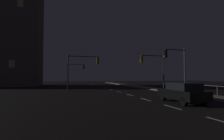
{
  "coord_description": "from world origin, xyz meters",
  "views": [
    {
      "loc": [
        -6.95,
        -1.39,
        2.05
      ],
      "look_at": [
        -1.34,
        19.63,
        2.86
      ],
      "focal_mm": 28.1,
      "sensor_mm": 36.0,
      "label": 1
    }
  ],
  "objects_px": {
    "traffic_light_mid_left": "(75,70)",
    "traffic_light_far_center": "(82,65)",
    "traffic_light_overhead_east": "(153,65)",
    "car": "(182,92)",
    "traffic_light_mid_right": "(176,61)"
  },
  "relations": [
    {
      "from": "traffic_light_mid_left",
      "to": "traffic_light_far_center",
      "type": "xyz_separation_m",
      "value": [
        0.21,
        -13.83,
        0.14
      ]
    },
    {
      "from": "traffic_light_overhead_east",
      "to": "traffic_light_far_center",
      "type": "bearing_deg",
      "value": 164.1
    },
    {
      "from": "car",
      "to": "traffic_light_far_center",
      "type": "bearing_deg",
      "value": 117.77
    },
    {
      "from": "traffic_light_mid_right",
      "to": "traffic_light_overhead_east",
      "type": "distance_m",
      "value": 4.15
    },
    {
      "from": "traffic_light_mid_left",
      "to": "traffic_light_far_center",
      "type": "height_order",
      "value": "traffic_light_far_center"
    },
    {
      "from": "car",
      "to": "traffic_light_mid_left",
      "type": "bearing_deg",
      "value": 104.45
    },
    {
      "from": "traffic_light_mid_right",
      "to": "traffic_light_overhead_east",
      "type": "relative_size",
      "value": 1.05
    },
    {
      "from": "car",
      "to": "traffic_light_overhead_east",
      "type": "relative_size",
      "value": 0.88
    },
    {
      "from": "car",
      "to": "traffic_light_mid_right",
      "type": "relative_size",
      "value": 0.84
    },
    {
      "from": "car",
      "to": "traffic_light_overhead_east",
      "type": "height_order",
      "value": "traffic_light_overhead_east"
    },
    {
      "from": "traffic_light_mid_right",
      "to": "traffic_light_mid_left",
      "type": "height_order",
      "value": "traffic_light_mid_right"
    },
    {
      "from": "car",
      "to": "traffic_light_mid_right",
      "type": "bearing_deg",
      "value": 58.51
    },
    {
      "from": "traffic_light_mid_left",
      "to": "traffic_light_far_center",
      "type": "bearing_deg",
      "value": -89.15
    },
    {
      "from": "traffic_light_mid_left",
      "to": "traffic_light_far_center",
      "type": "relative_size",
      "value": 0.97
    },
    {
      "from": "traffic_light_mid_left",
      "to": "traffic_light_overhead_east",
      "type": "relative_size",
      "value": 0.98
    }
  ]
}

